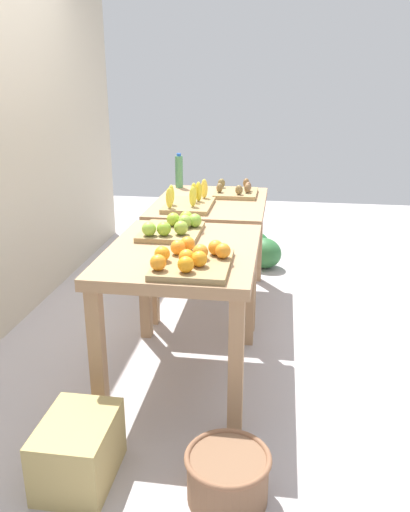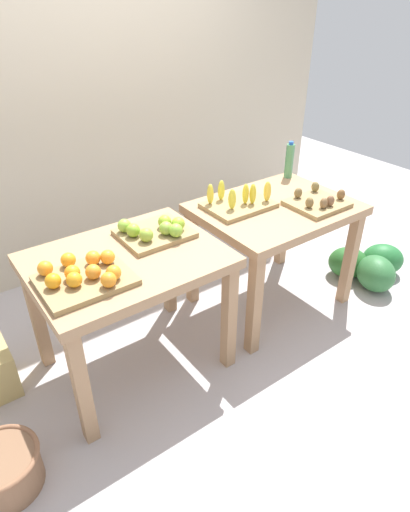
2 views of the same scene
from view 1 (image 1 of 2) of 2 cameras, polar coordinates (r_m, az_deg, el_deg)
The scene contains 11 objects.
ground_plane at distance 3.63m, azimuth -0.66°, elevation -8.28°, with size 8.00×8.00×0.00m, color #B0A8A9.
display_table_left at distance 2.85m, azimuth -2.48°, elevation -1.40°, with size 1.04×0.80×0.79m.
display_table_right at distance 3.90m, azimuth 0.60°, elevation 4.35°, with size 1.04×0.80×0.79m.
orange_bin at distance 2.52m, azimuth -1.49°, elevation -0.34°, with size 0.44×0.37×0.11m.
apple_bin at distance 3.04m, azimuth -3.43°, elevation 3.08°, with size 0.40×0.35×0.11m.
banana_crate at distance 3.67m, azimuth -1.78°, elevation 5.92°, with size 0.44×0.32×0.17m.
kiwi_bin at distance 4.06m, azimuth 3.42°, elevation 7.03°, with size 0.37×0.32×0.10m.
water_bottle at distance 4.32m, azimuth -2.84°, elevation 9.18°, with size 0.06×0.06×0.28m.
watermelon_pile at distance 4.85m, azimuth 5.19°, elevation 0.58°, with size 0.68×0.65×0.28m.
wicker_basket at distance 2.34m, azimuth 2.48°, elevation -22.79°, with size 0.36×0.36×0.22m.
cardboard_produce_box at distance 2.47m, azimuth -13.63°, elevation -19.86°, with size 0.40×0.30×0.29m, color tan.
Camera 1 is at (-3.18, -0.51, 1.68)m, focal length 36.73 mm.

